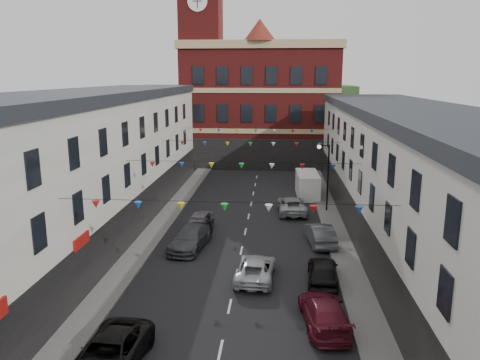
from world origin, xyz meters
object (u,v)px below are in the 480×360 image
(car_left_c, at_px, (109,355))
(car_right_c, at_px, (324,312))
(car_right_e, at_px, (320,234))
(white_van, at_px, (307,185))
(car_left_e, at_px, (199,222))
(car_right_f, at_px, (292,205))
(pedestrian, at_px, (209,226))
(moving_car, at_px, (256,269))
(street_lamp, at_px, (325,168))
(car_right_d, at_px, (323,271))
(car_left_d, at_px, (190,238))

(car_left_c, relative_size, car_right_c, 1.06)
(car_right_e, bearing_deg, white_van, -96.87)
(car_left_c, bearing_deg, car_right_e, 61.56)
(car_right_c, bearing_deg, car_left_e, -63.88)
(car_right_f, bearing_deg, car_left_c, 67.54)
(pedestrian, bearing_deg, car_right_f, 34.40)
(white_van, bearing_deg, moving_car, -103.83)
(street_lamp, relative_size, car_right_d, 1.39)
(car_right_c, height_order, pedestrian, pedestrian)
(car_left_c, bearing_deg, car_right_f, 74.76)
(white_van, bearing_deg, car_left_d, -122.54)
(car_right_e, xyz_separation_m, pedestrian, (-8.07, 0.68, 0.16))
(car_right_d, distance_m, white_van, 20.19)
(car_right_c, bearing_deg, car_right_d, -100.26)
(car_right_e, bearing_deg, car_right_c, 78.81)
(car_left_e, xyz_separation_m, white_van, (9.01, 11.57, 0.46))
(car_right_f, relative_size, moving_car, 1.10)
(car_left_c, bearing_deg, car_right_c, 28.94)
(moving_car, bearing_deg, car_left_d, -40.79)
(car_left_d, bearing_deg, pedestrian, 73.09)
(car_left_c, relative_size, car_right_f, 1.01)
(car_right_f, bearing_deg, car_left_e, 33.94)
(moving_car, distance_m, pedestrian, 7.90)
(moving_car, xyz_separation_m, white_van, (4.21, 19.92, 0.53))
(car_left_d, relative_size, car_right_f, 1.00)
(car_right_d, relative_size, white_van, 0.81)
(car_left_e, bearing_deg, car_right_e, -6.23)
(car_left_c, xyz_separation_m, car_right_c, (9.04, 4.24, -0.01))
(car_right_c, height_order, white_van, white_van)
(car_left_c, height_order, car_right_c, car_left_c)
(car_right_e, relative_size, car_right_f, 0.87)
(street_lamp, distance_m, pedestrian, 12.22)
(street_lamp, distance_m, car_right_d, 15.18)
(car_left_c, relative_size, car_right_d, 1.21)
(car_right_e, distance_m, pedestrian, 8.10)
(moving_car, height_order, white_van, white_van)
(street_lamp, bearing_deg, car_right_f, -168.18)
(car_left_d, relative_size, car_right_d, 1.19)
(car_right_e, bearing_deg, pedestrian, -12.05)
(car_left_d, relative_size, car_right_c, 1.04)
(car_left_e, bearing_deg, pedestrian, -46.97)
(car_left_e, relative_size, moving_car, 0.90)
(street_lamp, height_order, moving_car, street_lamp)
(pedestrian, bearing_deg, car_right_d, -56.88)
(car_left_c, relative_size, pedestrian, 2.90)
(street_lamp, relative_size, moving_car, 1.28)
(car_left_c, bearing_deg, pedestrian, 87.64)
(car_left_c, distance_m, moving_car, 10.82)
(street_lamp, relative_size, car_left_d, 1.17)
(car_left_d, relative_size, moving_car, 1.10)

